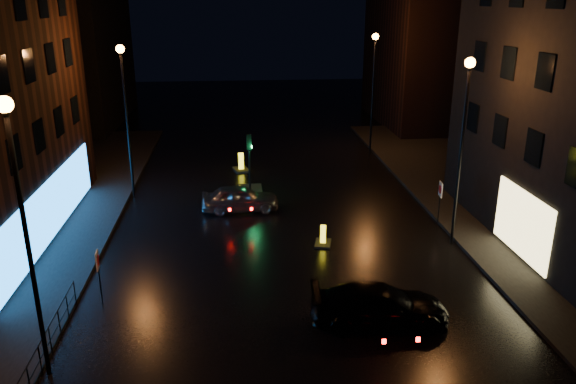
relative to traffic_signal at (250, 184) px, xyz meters
name	(u,v)px	position (x,y,z in m)	size (l,w,h in m)	color
ground	(298,323)	(1.20, -14.00, -0.50)	(120.00, 120.00, 0.00)	black
pavement_right	(555,220)	(15.20, -6.00, -0.43)	(12.00, 44.00, 0.15)	black
building_far_left	(69,42)	(-14.80, 21.00, 6.50)	(8.00, 16.00, 14.00)	black
building_far_right	(427,54)	(16.20, 18.00, 5.50)	(8.00, 14.00, 12.00)	black
street_lamp_lnear	(20,200)	(-6.60, -16.00, 5.06)	(0.44, 0.44, 8.37)	black
street_lamp_lfar	(125,98)	(-6.60, 0.00, 5.06)	(0.44, 0.44, 8.37)	black
street_lamp_rnear	(464,124)	(9.00, -8.00, 5.06)	(0.44, 0.44, 8.37)	black
street_lamp_rfar	(374,75)	(9.00, 8.00, 5.06)	(0.44, 0.44, 8.37)	black
traffic_signal	(250,184)	(0.00, 0.00, 0.00)	(1.40, 2.40, 3.45)	black
guard_railing	(49,334)	(-6.80, -15.00, 0.24)	(0.05, 6.04, 1.00)	black
silver_hatchback	(240,198)	(-0.62, -2.88, 0.18)	(1.62, 4.03, 1.37)	#9A9CA1
dark_sedan	(379,305)	(3.98, -14.26, 0.19)	(1.93, 4.75, 1.38)	black
bollard_near	(323,240)	(3.07, -7.58, -0.30)	(0.94, 1.20, 0.93)	black
bollard_far	(241,167)	(-0.43, 4.36, -0.25)	(1.18, 1.51, 1.17)	black
road_sign_left	(98,265)	(-5.89, -11.89, 1.05)	(0.09, 0.50, 2.07)	black
road_sign_right	(440,193)	(9.10, -5.88, 1.18)	(0.12, 0.55, 2.25)	black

